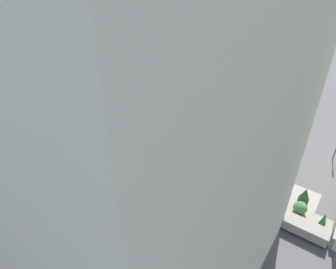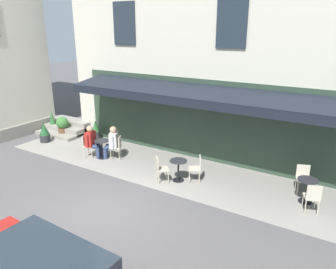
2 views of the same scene
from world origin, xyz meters
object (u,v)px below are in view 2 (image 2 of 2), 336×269
object	(u,v)px
cafe_table_near_entrance	(178,167)
seated_patron_in_white	(112,141)
potted_plant_under_sign	(44,133)
cafe_table_mid_terrace	(307,187)
cafe_chair_cream_corner_right	(88,144)
cafe_chair_cream_back_row	(160,167)
cafe_chair_cream_corner_left	(313,196)
cafe_chair_cream_near_door	(117,145)
cafe_chair_cream_facing_street	(197,166)
potted_plant_by_steps	(96,130)
seated_companion_in_red	(92,141)
potted_plant_entrance_left	(63,125)
potted_plant_entrance_right	(52,121)
cafe_table_streetside	(102,146)
cafe_chair_cream_kerbside	(303,177)

from	to	relation	value
cafe_table_near_entrance	seated_patron_in_white	world-z (taller)	seated_patron_in_white
cafe_table_near_entrance	potted_plant_under_sign	distance (m)	7.26
cafe_table_mid_terrace	cafe_chair_cream_corner_right	size ratio (longest dim) A/B	0.82
cafe_chair_cream_back_row	cafe_chair_cream_corner_left	bearing A→B (deg)	-172.66
potted_plant_under_sign	cafe_chair_cream_back_row	bearing A→B (deg)	174.40
cafe_chair_cream_near_door	seated_patron_in_white	xyz separation A→B (m)	(0.19, 0.10, 0.17)
cafe_chair_cream_facing_street	cafe_chair_cream_near_door	distance (m)	3.65
cafe_table_near_entrance	potted_plant_by_steps	bearing A→B (deg)	-17.66
cafe_chair_cream_corner_left	seated_companion_in_red	world-z (taller)	seated_companion_in_red
potted_plant_entrance_left	potted_plant_by_steps	world-z (taller)	potted_plant_entrance_left
cafe_chair_cream_facing_street	potted_plant_under_sign	xyz separation A→B (m)	(7.82, 0.06, -0.11)
cafe_chair_cream_facing_street	cafe_chair_cream_corner_left	world-z (taller)	same
seated_companion_in_red	potted_plant_entrance_right	xyz separation A→B (m)	(4.26, -1.51, -0.18)
potted_plant_entrance_left	cafe_table_near_entrance	bearing A→B (deg)	169.53
cafe_chair_cream_corner_left	potted_plant_by_steps	world-z (taller)	potted_plant_by_steps
cafe_chair_cream_facing_street	potted_plant_by_steps	world-z (taller)	potted_plant_by_steps
cafe_chair_cream_back_row	cafe_table_streetside	size ratio (longest dim) A/B	1.21
cafe_table_near_entrance	cafe_chair_cream_facing_street	distance (m)	0.63
cafe_table_streetside	seated_patron_in_white	bearing A→B (deg)	-151.33
cafe_chair_cream_corner_left	cafe_chair_cream_near_door	xyz separation A→B (m)	(7.32, -0.29, 0.00)
cafe_chair_cream_back_row	potted_plant_entrance_right	distance (m)	8.07
cafe_table_mid_terrace	potted_plant_entrance_left	bearing A→B (deg)	-2.96
cafe_chair_cream_facing_street	cafe_table_streetside	distance (m)	4.20
cafe_table_streetside	cafe_chair_cream_facing_street	bearing A→B (deg)	-178.20
seated_companion_in_red	cafe_chair_cream_facing_street	bearing A→B (deg)	-176.86
cafe_table_near_entrance	potted_plant_entrance_left	size ratio (longest dim) A/B	0.80
seated_companion_in_red	potted_plant_under_sign	size ratio (longest dim) A/B	1.47
cafe_chair_cream_near_door	seated_companion_in_red	world-z (taller)	seated_companion_in_red
cafe_table_mid_terrace	seated_patron_in_white	size ratio (longest dim) A/B	0.56
cafe_chair_cream_back_row	cafe_chair_cream_corner_right	size ratio (longest dim) A/B	1.00
cafe_table_near_entrance	potted_plant_entrance_right	size ratio (longest dim) A/B	0.70
cafe_chair_cream_kerbside	potted_plant_entrance_left	size ratio (longest dim) A/B	0.98
potted_plant_under_sign	cafe_chair_cream_corner_right	bearing A→B (deg)	175.10
cafe_chair_cream_near_door	potted_plant_entrance_left	xyz separation A→B (m)	(4.23, -0.88, -0.04)
cafe_chair_cream_facing_street	potted_plant_entrance_right	bearing A→B (deg)	-8.10
cafe_table_near_entrance	cafe_chair_cream_near_door	distance (m)	3.12
cafe_chair_cream_kerbside	cafe_table_mid_terrace	bearing A→B (deg)	110.77
cafe_chair_cream_corner_left	seated_companion_in_red	distance (m)	8.28
cafe_chair_cream_near_door	potted_plant_entrance_right	size ratio (longest dim) A/B	0.85
cafe_table_streetside	potted_plant_entrance_left	size ratio (longest dim) A/B	0.80
cafe_table_mid_terrace	cafe_chair_cream_corner_right	world-z (taller)	cafe_chair_cream_corner_right
cafe_chair_cream_facing_street	seated_companion_in_red	size ratio (longest dim) A/B	0.69
cafe_chair_cream_back_row	potted_plant_under_sign	xyz separation A→B (m)	(6.79, -0.67, -0.11)
cafe_chair_cream_facing_street	cafe_chair_cream_corner_right	distance (m)	4.81
seated_companion_in_red	cafe_chair_cream_corner_right	bearing A→B (deg)	16.72
cafe_chair_cream_near_door	cafe_chair_cream_corner_left	bearing A→B (deg)	177.76
seated_patron_in_white	cafe_chair_cream_corner_right	bearing A→B (deg)	21.45
cafe_table_near_entrance	potted_plant_entrance_left	distance (m)	7.44
cafe_chair_cream_corner_right	cafe_table_mid_terrace	bearing A→B (deg)	-174.57
cafe_table_near_entrance	potted_plant_under_sign	size ratio (longest dim) A/B	0.84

